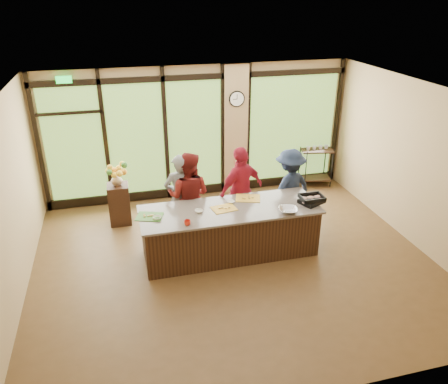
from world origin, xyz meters
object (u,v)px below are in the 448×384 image
island_base (230,232)px  cook_left (181,197)px  bar_cart (316,162)px  cook_right (289,188)px  flower_stand (119,204)px  roasting_pan (312,201)px

island_base → cook_left: bearing=132.7°
island_base → bar_cart: 3.76m
cook_right → flower_stand: size_ratio=1.90×
cook_left → roasting_pan: (2.25, -0.97, 0.10)m
cook_left → roasting_pan: cook_left is taller
island_base → roasting_pan: (1.50, -0.15, 0.52)m
roasting_pan → island_base: bearing=150.6°
flower_stand → island_base: bearing=-40.4°
island_base → bar_cart: (2.85, 2.45, 0.18)m
cook_right → roasting_pan: cook_right is taller
island_base → cook_right: 1.69m
roasting_pan → bar_cart: (1.35, 2.60, -0.34)m
island_base → roasting_pan: roasting_pan is taller
cook_right → bar_cart: cook_right is taller
cook_right → roasting_pan: size_ratio=3.88×
roasting_pan → flower_stand: roasting_pan is taller
flower_stand → bar_cart: 4.81m
flower_stand → bar_cart: bearing=10.4°
cook_left → flower_stand: size_ratio=2.01×
island_base → roasting_pan: 1.59m
cook_right → flower_stand: cook_right is taller
cook_left → bar_cart: cook_left is taller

